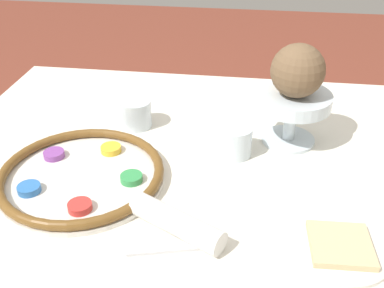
# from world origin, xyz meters

# --- Properties ---
(seder_plate) EXTENTS (0.34, 0.34, 0.03)m
(seder_plate) POSITION_xyz_m (-0.22, -0.04, 0.75)
(seder_plate) COLOR silver
(seder_plate) RESTS_ON dining_table
(fruit_stand) EXTENTS (0.17, 0.17, 0.12)m
(fruit_stand) POSITION_xyz_m (0.21, 0.18, 0.83)
(fruit_stand) COLOR silver
(fruit_stand) RESTS_ON dining_table
(orange_fruit) EXTENTS (0.08, 0.08, 0.08)m
(orange_fruit) POSITION_xyz_m (0.20, 0.21, 0.90)
(orange_fruit) COLOR orange
(orange_fruit) RESTS_ON fruit_stand
(coconut) EXTENTS (0.12, 0.12, 0.12)m
(coconut) POSITION_xyz_m (0.21, 0.17, 0.92)
(coconut) COLOR brown
(coconut) RESTS_ON fruit_stand
(bread_plate) EXTENTS (0.17, 0.17, 0.02)m
(bread_plate) POSITION_xyz_m (0.28, -0.17, 0.74)
(bread_plate) COLOR silver
(bread_plate) RESTS_ON dining_table
(napkin_roll) EXTENTS (0.19, 0.13, 0.04)m
(napkin_roll) POSITION_xyz_m (-0.00, -0.16, 0.76)
(napkin_roll) COLOR white
(napkin_roll) RESTS_ON dining_table
(cup_near) EXTENTS (0.08, 0.08, 0.07)m
(cup_near) POSITION_xyz_m (-0.16, 0.20, 0.77)
(cup_near) COLOR silver
(cup_near) RESTS_ON dining_table
(cup_mid) EXTENTS (0.08, 0.08, 0.07)m
(cup_mid) POSITION_xyz_m (0.21, 0.37, 0.77)
(cup_mid) COLOR silver
(cup_mid) RESTS_ON dining_table
(cup_far) EXTENTS (0.08, 0.08, 0.07)m
(cup_far) POSITION_xyz_m (0.09, 0.11, 0.77)
(cup_far) COLOR silver
(cup_far) RESTS_ON dining_table
(spoon) EXTENTS (0.16, 0.06, 0.01)m
(spoon) POSITION_xyz_m (-0.00, -0.20, 0.74)
(spoon) COLOR silver
(spoon) RESTS_ON dining_table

